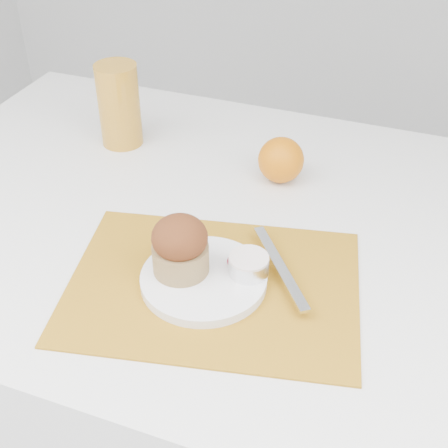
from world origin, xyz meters
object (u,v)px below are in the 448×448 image
at_px(plate, 204,279).
at_px(muffin, 180,246).
at_px(orange, 281,160).
at_px(juice_glass, 119,105).
at_px(table, 230,374).

bearing_deg(plate, muffin, 178.58).
relative_size(orange, juice_glass, 0.51).
distance_m(orange, muffin, 0.30).
distance_m(table, orange, 0.44).
bearing_deg(muffin, orange, 79.31).
relative_size(table, plate, 6.82).
xyz_separation_m(table, juice_glass, (-0.28, 0.16, 0.45)).
bearing_deg(orange, juice_glass, 176.19).
xyz_separation_m(plate, muffin, (-0.03, 0.00, 0.05)).
xyz_separation_m(juice_glass, muffin, (0.26, -0.32, -0.02)).
bearing_deg(plate, juice_glass, 132.84).
relative_size(table, juice_glass, 7.74).
distance_m(juice_glass, muffin, 0.41).
relative_size(table, muffin, 12.18).
xyz_separation_m(plate, orange, (0.02, 0.30, 0.03)).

